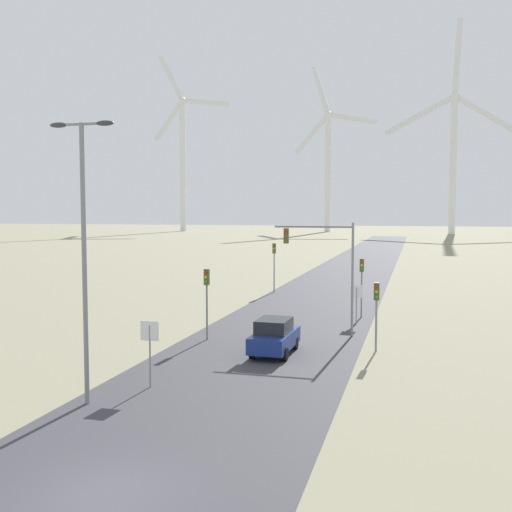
% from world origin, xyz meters
% --- Properties ---
extents(ground_plane, '(600.00, 600.00, 0.00)m').
position_xyz_m(ground_plane, '(0.00, 0.00, 0.00)').
color(ground_plane, gray).
extents(road_surface, '(10.00, 240.00, 0.01)m').
position_xyz_m(road_surface, '(0.00, 48.00, 0.00)').
color(road_surface, '#38383D').
rests_on(road_surface, ground).
extents(streetlamp, '(2.61, 0.32, 10.51)m').
position_xyz_m(streetlamp, '(-4.19, 6.49, 6.49)').
color(streetlamp, gray).
rests_on(streetlamp, ground).
extents(stop_sign_near, '(0.81, 0.07, 2.75)m').
position_xyz_m(stop_sign_near, '(-2.81, 9.06, 1.93)').
color(stop_sign_near, gray).
rests_on(stop_sign_near, ground).
extents(stop_sign_far, '(0.81, 0.07, 2.52)m').
position_xyz_m(stop_sign_far, '(4.03, 25.30, 1.76)').
color(stop_sign_far, gray).
rests_on(stop_sign_far, ground).
extents(traffic_light_post_near_left, '(0.28, 0.34, 4.02)m').
position_xyz_m(traffic_light_post_near_left, '(-3.67, 18.36, 2.95)').
color(traffic_light_post_near_left, gray).
rests_on(traffic_light_post_near_left, ground).
extents(traffic_light_post_near_right, '(0.28, 0.34, 3.59)m').
position_xyz_m(traffic_light_post_near_right, '(5.76, 17.90, 2.64)').
color(traffic_light_post_near_right, gray).
rests_on(traffic_light_post_near_right, ground).
extents(traffic_light_post_mid_left, '(0.28, 0.33, 4.42)m').
position_xyz_m(traffic_light_post_mid_left, '(-4.60, 38.75, 3.22)').
color(traffic_light_post_mid_left, gray).
rests_on(traffic_light_post_mid_left, ground).
extents(traffic_light_post_mid_right, '(0.28, 0.34, 4.06)m').
position_xyz_m(traffic_light_post_mid_right, '(4.13, 27.80, 2.97)').
color(traffic_light_post_mid_right, gray).
rests_on(traffic_light_post_mid_right, ground).
extents(traffic_light_mast_overhead, '(4.68, 0.35, 6.61)m').
position_xyz_m(traffic_light_mast_overhead, '(2.62, 21.39, 4.69)').
color(traffic_light_mast_overhead, gray).
rests_on(traffic_light_mast_overhead, ground).
extents(car_approaching, '(1.90, 4.14, 1.83)m').
position_xyz_m(car_approaching, '(0.81, 16.01, 0.91)').
color(car_approaching, navy).
rests_on(car_approaching, ground).
extents(wind_turbine_far_left, '(26.58, 10.45, 64.58)m').
position_xyz_m(wind_turbine_far_left, '(-77.13, 196.75, 29.33)').
color(wind_turbine_far_left, white).
rests_on(wind_turbine_far_left, ground).
extents(wind_turbine_left, '(30.47, 3.69, 59.47)m').
position_xyz_m(wind_turbine_left, '(-23.76, 203.43, 26.07)').
color(wind_turbine_left, white).
rests_on(wind_turbine_left, ground).
extents(wind_turbine_center, '(42.83, 2.60, 68.37)m').
position_xyz_m(wind_turbine_center, '(18.57, 190.92, 28.14)').
color(wind_turbine_center, white).
rests_on(wind_turbine_center, ground).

